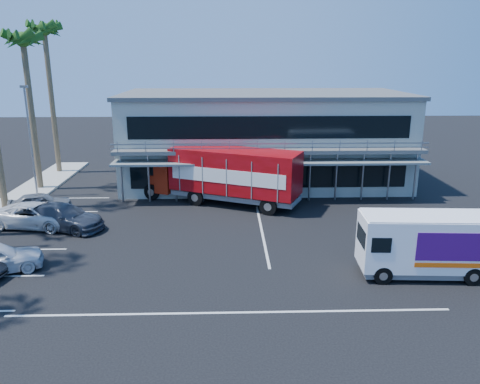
{
  "coord_description": "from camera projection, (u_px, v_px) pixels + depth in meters",
  "views": [
    {
      "loc": [
        -0.06,
        -22.83,
        9.93
      ],
      "look_at": [
        0.71,
        3.69,
        2.3
      ],
      "focal_mm": 35.0,
      "sensor_mm": 36.0,
      "label": 1
    }
  ],
  "objects": [
    {
      "name": "parked_car_d",
      "position": [
        64.0,
        217.0,
        28.04
      ],
      "size": [
        5.51,
        3.81,
        1.48
      ],
      "primitive_type": "imported",
      "rotation": [
        0.0,
        0.0,
        1.19
      ],
      "color": "#313641",
      "rests_on": "ground"
    },
    {
      "name": "light_pole_far",
      "position": [
        30.0,
        136.0,
        33.6
      ],
      "size": [
        0.5,
        0.25,
        8.09
      ],
      "color": "gray",
      "rests_on": "ground"
    },
    {
      "name": "palm_f",
      "position": [
        45.0,
        39.0,
        38.86
      ],
      "size": [
        2.8,
        2.8,
        13.25
      ],
      "color": "brown",
      "rests_on": "ground"
    },
    {
      "name": "parked_car_e",
      "position": [
        40.0,
        203.0,
        31.06
      ],
      "size": [
        4.23,
        2.76,
        1.34
      ],
      "primitive_type": "imported",
      "rotation": [
        0.0,
        0.0,
        1.9
      ],
      "color": "slate",
      "rests_on": "ground"
    },
    {
      "name": "parked_car_c",
      "position": [
        36.0,
        215.0,
        28.38
      ],
      "size": [
        5.53,
        3.23,
        1.44
      ],
      "primitive_type": "imported",
      "rotation": [
        0.0,
        0.0,
        1.4
      ],
      "color": "silver",
      "rests_on": "ground"
    },
    {
      "name": "building",
      "position": [
        264.0,
        138.0,
        38.1
      ],
      "size": [
        22.4,
        12.0,
        7.3
      ],
      "color": "#A0A496",
      "rests_on": "ground"
    },
    {
      "name": "palm_e",
      "position": [
        24.0,
        49.0,
        33.83
      ],
      "size": [
        2.8,
        2.8,
        12.25
      ],
      "color": "brown",
      "rests_on": "ground"
    },
    {
      "name": "red_truck",
      "position": [
        224.0,
        174.0,
        32.56
      ],
      "size": [
        11.68,
        7.21,
        3.91
      ],
      "rotation": [
        0.0,
        0.0,
        -0.42
      ],
      "color": "maroon",
      "rests_on": "ground"
    },
    {
      "name": "white_van",
      "position": [
        427.0,
        244.0,
        21.75
      ],
      "size": [
        6.27,
        2.46,
        3.01
      ],
      "rotation": [
        0.0,
        0.0,
        -0.06
      ],
      "color": "white",
      "rests_on": "ground"
    },
    {
      "name": "ground",
      "position": [
        229.0,
        253.0,
        24.68
      ],
      "size": [
        120.0,
        120.0,
        0.0
      ],
      "primitive_type": "plane",
      "color": "black",
      "rests_on": "ground"
    }
  ]
}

